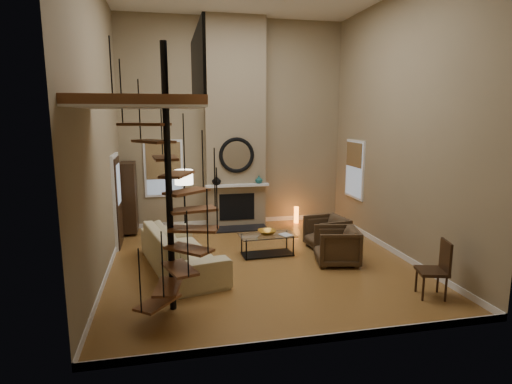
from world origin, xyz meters
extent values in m
cube|color=#AE7838|center=(0.00, 0.00, -0.01)|extent=(6.00, 6.50, 0.01)
cube|color=#8F7D5C|center=(0.00, 3.25, 2.75)|extent=(6.00, 0.02, 5.50)
cube|color=#8F7D5C|center=(0.00, -3.25, 2.75)|extent=(6.00, 0.02, 5.50)
cube|color=#8F7D5C|center=(-3.00, 0.00, 2.75)|extent=(0.02, 6.50, 5.50)
cube|color=#8F7D5C|center=(3.00, 0.00, 2.75)|extent=(0.02, 6.50, 5.50)
cube|color=white|center=(0.00, 3.24, 0.06)|extent=(6.00, 0.02, 0.12)
cube|color=white|center=(0.00, -3.24, 0.06)|extent=(6.00, 0.02, 0.12)
cube|color=white|center=(-2.99, 0.00, 0.06)|extent=(0.02, 6.50, 0.12)
cube|color=white|center=(2.99, 0.00, 0.06)|extent=(0.02, 6.50, 0.12)
cube|color=#887658|center=(0.00, 3.06, 2.75)|extent=(1.60, 0.38, 5.50)
cube|color=black|center=(0.00, 2.57, 0.02)|extent=(1.50, 0.60, 0.04)
cube|color=black|center=(0.00, 2.86, 0.55)|extent=(0.95, 0.02, 0.72)
cube|color=white|center=(0.00, 2.78, 1.15)|extent=(1.70, 0.18, 0.06)
torus|color=black|center=(0.00, 2.84, 1.95)|extent=(0.94, 0.10, 0.94)
cylinder|color=white|center=(0.00, 2.85, 1.95)|extent=(0.80, 0.01, 0.80)
imported|color=black|center=(-0.55, 2.82, 1.30)|extent=(0.24, 0.24, 0.25)
imported|color=#17514F|center=(0.60, 2.82, 1.28)|extent=(0.20, 0.20, 0.21)
cube|color=white|center=(-1.90, 3.23, 1.60)|extent=(1.02, 0.04, 1.52)
cube|color=#8C9EB2|center=(-1.90, 3.21, 1.60)|extent=(0.90, 0.01, 1.40)
cube|color=olive|center=(-1.90, 3.19, 1.81)|extent=(0.90, 0.01, 0.98)
cube|color=white|center=(2.98, 2.00, 1.60)|extent=(0.04, 1.02, 1.52)
cube|color=#8C9EB2|center=(2.96, 2.00, 1.60)|extent=(0.01, 0.90, 1.40)
cube|color=olive|center=(2.94, 2.00, 1.98)|extent=(0.01, 0.90, 0.63)
cube|color=white|center=(-2.97, 1.80, 1.05)|extent=(0.06, 1.05, 2.16)
cube|color=#301D10|center=(-2.94, 1.80, 1.02)|extent=(0.05, 0.90, 2.05)
cube|color=#8C9EB2|center=(-2.90, 1.80, 1.45)|extent=(0.01, 0.60, 0.90)
cube|color=brown|center=(-2.15, -1.80, 3.18)|extent=(1.70, 2.20, 0.12)
cube|color=white|center=(-2.15, -1.80, 3.10)|extent=(1.70, 2.20, 0.03)
cube|color=black|center=(-1.33, -1.80, 3.71)|extent=(0.04, 2.20, 0.94)
cylinder|color=black|center=(-1.80, -1.80, 2.01)|extent=(0.10, 0.10, 4.02)
cube|color=brown|center=(-2.02, -2.08, 0.26)|extent=(0.71, 0.78, 0.04)
cylinder|color=black|center=(-2.24, -2.37, 0.73)|extent=(0.02, 0.02, 0.94)
cube|color=brown|center=(-1.86, -2.15, 0.52)|extent=(0.46, 0.77, 0.04)
cylinder|color=black|center=(-1.93, -2.51, 0.99)|extent=(0.02, 0.02, 0.94)
cube|color=brown|center=(-1.69, -2.14, 0.78)|extent=(0.55, 0.79, 0.04)
cylinder|color=black|center=(-1.58, -2.48, 1.25)|extent=(0.02, 0.02, 0.94)
cube|color=brown|center=(-1.54, -2.05, 1.04)|extent=(0.75, 0.74, 0.04)
cylinder|color=black|center=(-1.28, -2.30, 1.51)|extent=(0.02, 0.02, 0.94)
cube|color=brown|center=(-1.45, -1.90, 1.30)|extent=(0.79, 0.53, 0.04)
cylinder|color=black|center=(-1.11, -2.00, 1.77)|extent=(0.02, 0.02, 0.94)
cube|color=brown|center=(-1.45, -1.73, 1.56)|extent=(0.77, 0.48, 0.04)
cylinder|color=black|center=(-1.10, -1.65, 2.03)|extent=(0.02, 0.02, 0.94)
cube|color=brown|center=(-1.52, -1.57, 1.82)|extent=(0.77, 0.72, 0.04)
cylinder|color=black|center=(-1.25, -1.34, 2.29)|extent=(0.02, 0.02, 0.94)
cube|color=brown|center=(-1.67, -1.47, 2.08)|extent=(0.58, 0.79, 0.04)
cylinder|color=black|center=(-1.53, -1.13, 2.55)|extent=(0.02, 0.02, 0.94)
cube|color=brown|center=(-1.84, -1.44, 2.34)|extent=(0.41, 0.75, 0.04)
cylinder|color=black|center=(-1.88, -1.08, 2.81)|extent=(0.02, 0.02, 0.94)
cube|color=brown|center=(-2.00, -1.50, 2.60)|extent=(0.68, 0.79, 0.04)
cylinder|color=black|center=(-2.20, -1.20, 3.07)|extent=(0.02, 0.02, 0.94)
cube|color=brown|center=(-2.12, -1.63, 2.86)|extent=(0.80, 0.64, 0.04)
cylinder|color=black|center=(-2.44, -1.46, 3.33)|extent=(0.02, 0.02, 0.94)
cube|color=brown|center=(-2.16, -1.80, 3.12)|extent=(0.72, 0.34, 0.04)
cylinder|color=black|center=(-2.52, -1.80, 3.59)|extent=(0.02, 0.02, 0.94)
cube|color=#301D10|center=(-2.79, 2.80, 0.95)|extent=(0.37, 0.79, 1.75)
imported|color=#C9BB8C|center=(-1.62, -0.06, 0.40)|extent=(1.67, 2.92, 0.80)
imported|color=#463320|center=(1.76, 0.58, 0.35)|extent=(0.95, 0.93, 0.76)
imported|color=#463320|center=(1.60, -0.39, 0.35)|extent=(1.00, 0.99, 0.78)
cube|color=silver|center=(0.25, 0.40, 0.44)|extent=(1.23, 0.66, 0.02)
cube|color=black|center=(0.25, 0.40, 0.03)|extent=(1.12, 0.55, 0.01)
cylinder|color=black|center=(-0.26, 0.15, 0.22)|extent=(0.03, 0.03, 0.44)
cylinder|color=black|center=(0.78, 0.20, 0.22)|extent=(0.03, 0.03, 0.44)
cylinder|color=black|center=(-0.28, 0.59, 0.22)|extent=(0.03, 0.03, 0.44)
cylinder|color=black|center=(0.76, 0.64, 0.22)|extent=(0.03, 0.03, 0.44)
imported|color=#C18222|center=(0.25, 0.45, 0.50)|extent=(0.39, 0.39, 0.10)
imported|color=gray|center=(0.60, 0.25, 0.46)|extent=(0.30, 0.34, 0.03)
cylinder|color=black|center=(-1.43, 1.86, 0.01)|extent=(0.39, 0.39, 0.03)
cylinder|color=black|center=(-1.43, 1.86, 0.80)|extent=(0.04, 0.04, 1.67)
cylinder|color=#F2E5C6|center=(-1.43, 1.86, 1.55)|extent=(0.43, 0.43, 0.34)
cylinder|color=orange|center=(1.67, 2.83, 0.25)|extent=(0.13, 0.13, 0.45)
cube|color=#301D10|center=(2.42, -2.24, 0.44)|extent=(0.56, 0.56, 0.05)
cube|color=#301D10|center=(2.62, -2.29, 0.70)|extent=(0.16, 0.43, 0.54)
cylinder|color=#301D10|center=(2.20, -2.36, 0.21)|extent=(0.05, 0.05, 0.44)
cylinder|color=#301D10|center=(2.55, -2.46, 0.21)|extent=(0.05, 0.05, 0.44)
cylinder|color=#301D10|center=(2.30, -2.02, 0.21)|extent=(0.05, 0.05, 0.44)
cylinder|color=#301D10|center=(2.64, -2.11, 0.21)|extent=(0.05, 0.05, 0.44)
camera|label=1|loc=(-1.82, -8.08, 2.99)|focal=29.44mm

